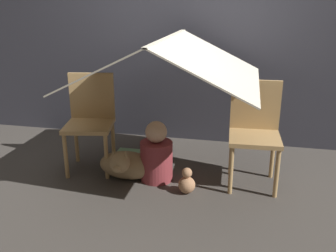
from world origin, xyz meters
TOP-DOWN VIEW (x-y plane):
  - ground_plane at (0.00, 0.00)m, footprint 8.80×8.80m
  - wall_back at (0.00, 1.09)m, footprint 7.00×0.05m
  - chair_left at (-0.74, 0.17)m, footprint 0.48×0.48m
  - chair_right at (0.72, 0.17)m, footprint 0.43×0.43m
  - sheet_canopy at (0.00, 0.10)m, footprint 1.46×1.39m
  - person_front at (-0.09, 0.03)m, footprint 0.28×0.28m
  - dog at (-0.34, -0.03)m, footprint 0.51×0.44m
  - floor_cushion at (-0.37, 0.28)m, footprint 0.38×0.30m
  - plush_toy at (0.21, -0.15)m, footprint 0.14×0.14m

SIDE VIEW (x-z plane):
  - ground_plane at x=0.00m, z-range 0.00..0.00m
  - floor_cushion at x=-0.37m, z-range 0.00..0.10m
  - plush_toy at x=0.21m, z-range -0.02..0.20m
  - dog at x=-0.34m, z-range -0.03..0.31m
  - person_front at x=-0.09m, z-range -0.04..0.49m
  - chair_left at x=-0.74m, z-range 0.05..0.92m
  - chair_right at x=0.72m, z-range 0.05..0.92m
  - sheet_canopy at x=0.00m, z-range 0.87..1.23m
  - wall_back at x=0.00m, z-range 0.00..2.50m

